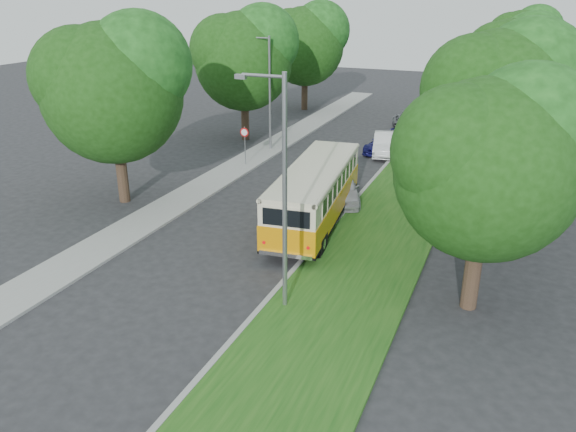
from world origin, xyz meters
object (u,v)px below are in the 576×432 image
at_px(car_grey, 415,116).
at_px(car_white, 385,144).
at_px(vintage_bus, 315,195).
at_px(lamppost_near, 282,188).
at_px(lamppost_far, 268,89).
at_px(car_blue, 387,143).
at_px(car_silver, 341,187).

bearing_deg(car_grey, car_white, -83.19).
bearing_deg(vintage_bus, lamppost_near, -84.59).
relative_size(lamppost_far, car_grey, 1.44).
distance_m(vintage_bus, car_white, 13.04).
height_order(vintage_bus, car_grey, vintage_bus).
xyz_separation_m(vintage_bus, car_grey, (0.33, 22.65, -0.70)).
distance_m(lamppost_near, car_blue, 21.48).
bearing_deg(car_silver, car_blue, 68.68).
bearing_deg(vintage_bus, lamppost_far, 117.37).
height_order(car_blue, car_grey, car_grey).
bearing_deg(car_grey, car_blue, -83.66).
distance_m(lamppost_near, vintage_bus, 8.14).
relative_size(vintage_bus, car_blue, 2.27).
bearing_deg(lamppost_near, car_grey, 92.30).
bearing_deg(car_white, vintage_bus, -102.77).
height_order(car_white, car_blue, car_white).
relative_size(lamppost_far, car_white, 1.73).
xyz_separation_m(lamppost_near, car_white, (-1.31, 20.45, -3.66)).
relative_size(car_silver, car_white, 1.04).
bearing_deg(car_silver, vintage_bus, -114.11).
relative_size(vintage_bus, car_grey, 1.84).
distance_m(lamppost_far, car_white, 8.55).
relative_size(lamppost_near, vintage_bus, 0.84).
relative_size(lamppost_far, car_blue, 1.78).
bearing_deg(car_silver, lamppost_far, 113.25).
bearing_deg(lamppost_far, car_grey, 56.37).
height_order(car_white, car_grey, car_grey).
distance_m(lamppost_far, car_grey, 14.31).
bearing_deg(lamppost_near, lamppost_far, 115.71).
xyz_separation_m(car_blue, car_grey, (0.17, 8.98, 0.11)).
distance_m(vintage_bus, car_silver, 3.49).
distance_m(lamppost_far, vintage_bus, 13.57).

